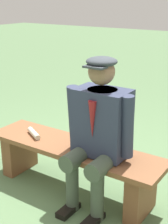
{
  "coord_description": "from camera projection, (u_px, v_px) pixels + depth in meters",
  "views": [
    {
      "loc": [
        -1.61,
        2.21,
        1.75
      ],
      "look_at": [
        -0.12,
        0.0,
        0.81
      ],
      "focal_mm": 52.79,
      "sensor_mm": 36.0,
      "label": 1
    }
  ],
  "objects": [
    {
      "name": "seated_man",
      "position": [
        98.0,
        128.0,
        2.72
      ],
      "size": [
        0.62,
        0.59,
        1.31
      ],
      "color": "#2D344C",
      "rests_on": "ground"
    },
    {
      "name": "ground_plane",
      "position": [
        74.0,
        189.0,
        3.16
      ],
      "size": [
        30.0,
        30.0,
        0.0
      ],
      "primitive_type": "plane",
      "color": "#55754B"
    },
    {
      "name": "bench",
      "position": [
        73.0,
        160.0,
        3.06
      ],
      "size": [
        1.74,
        0.46,
        0.46
      ],
      "color": "brown",
      "rests_on": "ground"
    },
    {
      "name": "rolled_magazine",
      "position": [
        34.0,
        133.0,
        3.21
      ],
      "size": [
        0.24,
        0.16,
        0.05
      ],
      "primitive_type": "cylinder",
      "rotation": [
        0.0,
        1.57,
        -0.51
      ],
      "color": "beige",
      "rests_on": "bench"
    }
  ]
}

